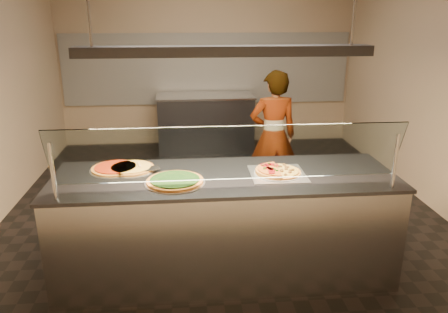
{
  "coord_description": "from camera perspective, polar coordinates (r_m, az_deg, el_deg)",
  "views": [
    {
      "loc": [
        -0.41,
        -4.6,
        2.24
      ],
      "look_at": [
        -0.07,
        -0.95,
        1.02
      ],
      "focal_mm": 35.0,
      "sensor_mm": 36.0,
      "label": 1
    }
  ],
  "objects": [
    {
      "name": "ground",
      "position": [
        5.13,
        -0.14,
        -7.57
      ],
      "size": [
        5.0,
        6.0,
        0.02
      ],
      "primitive_type": "cube",
      "color": "black",
      "rests_on": "ground"
    },
    {
      "name": "wall_back",
      "position": [
        7.65,
        -2.21,
        12.87
      ],
      "size": [
        5.0,
        0.02,
        3.0
      ],
      "primitive_type": "cube",
      "color": "tan",
      "rests_on": "ground"
    },
    {
      "name": "wall_front",
      "position": [
        1.8,
        8.44,
        -6.1
      ],
      "size": [
        5.0,
        0.02,
        3.0
      ],
      "primitive_type": "cube",
      "color": "tan",
      "rests_on": "ground"
    },
    {
      "name": "wall_right",
      "position": [
        5.5,
        27.24,
        8.68
      ],
      "size": [
        0.02,
        6.0,
        3.0
      ],
      "primitive_type": "cube",
      "color": "tan",
      "rests_on": "ground"
    },
    {
      "name": "tile_band",
      "position": [
        7.65,
        -2.18,
        11.35
      ],
      "size": [
        4.9,
        0.02,
        1.2
      ],
      "primitive_type": "cube",
      "color": "silver",
      "rests_on": "wall_back"
    },
    {
      "name": "serving_counter",
      "position": [
        3.87,
        0.11,
        -8.86
      ],
      "size": [
        2.89,
        0.94,
        0.93
      ],
      "color": "#B7B7BC",
      "rests_on": "ground"
    },
    {
      "name": "sneeze_guard",
      "position": [
        3.26,
        0.68,
        0.3
      ],
      "size": [
        2.65,
        0.18,
        0.54
      ],
      "color": "#B7B7BC",
      "rests_on": "serving_counter"
    },
    {
      "name": "perforated_tray",
      "position": [
        3.73,
        7.02,
        -2.18
      ],
      "size": [
        0.47,
        0.47,
        0.01
      ],
      "color": "silver",
      "rests_on": "serving_counter"
    },
    {
      "name": "half_pizza_pepperoni",
      "position": [
        3.7,
        5.65,
        -1.82
      ],
      "size": [
        0.21,
        0.38,
        0.05
      ],
      "color": "#9C5B21",
      "rests_on": "perforated_tray"
    },
    {
      "name": "half_pizza_sausage",
      "position": [
        3.74,
        8.39,
        -1.82
      ],
      "size": [
        0.2,
        0.38,
        0.04
      ],
      "color": "#9C5B21",
      "rests_on": "perforated_tray"
    },
    {
      "name": "pizza_spinach",
      "position": [
        3.54,
        -6.43,
        -3.17
      ],
      "size": [
        0.49,
        0.49,
        0.03
      ],
      "color": "silver",
      "rests_on": "serving_counter"
    },
    {
      "name": "pizza_cheese",
      "position": [
        3.89,
        -12.03,
        -1.45
      ],
      "size": [
        0.43,
        0.43,
        0.03
      ],
      "color": "silver",
      "rests_on": "serving_counter"
    },
    {
      "name": "pizza_tomato",
      "position": [
        3.92,
        -13.98,
        -1.44
      ],
      "size": [
        0.44,
        0.44,
        0.03
      ],
      "color": "silver",
      "rests_on": "serving_counter"
    },
    {
      "name": "pizza_spatula",
      "position": [
        3.87,
        -10.36,
        -1.21
      ],
      "size": [
        0.22,
        0.22,
        0.02
      ],
      "color": "#B7B7BC",
      "rests_on": "pizza_spinach"
    },
    {
      "name": "prep_table",
      "position": [
        7.37,
        -2.41,
        4.49
      ],
      "size": [
        1.6,
        0.74,
        0.93
      ],
      "color": "#37373C",
      "rests_on": "ground"
    },
    {
      "name": "worker",
      "position": [
        5.36,
        6.43,
        2.72
      ],
      "size": [
        0.61,
        0.42,
        1.6
      ],
      "primitive_type": "imported",
      "rotation": [
        0.0,
        0.0,
        3.22
      ],
      "color": "#353339",
      "rests_on": "ground"
    },
    {
      "name": "heat_lamp_housing",
      "position": [
        3.45,
        0.12,
        13.6
      ],
      "size": [
        2.3,
        0.18,
        0.08
      ],
      "primitive_type": "cube",
      "color": "#37373C",
      "rests_on": "ceiling"
    }
  ]
}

